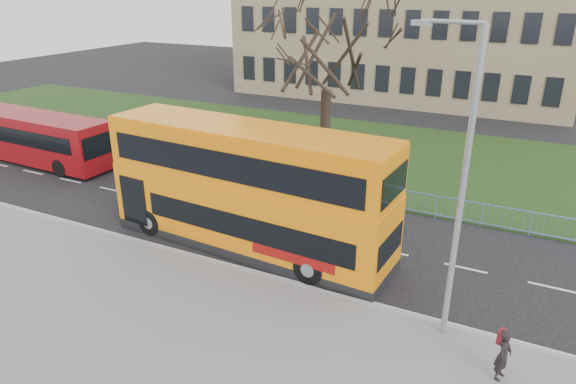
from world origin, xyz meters
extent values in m
plane|color=black|center=(0.00, 0.00, 0.00)|extent=(120.00, 120.00, 0.00)
cube|color=slate|center=(0.00, -6.75, 0.06)|extent=(80.00, 10.50, 0.12)
cube|color=gray|center=(0.00, -1.55, 0.07)|extent=(80.00, 0.20, 0.14)
cube|color=#1D3513|center=(0.00, 14.30, 0.04)|extent=(80.00, 15.40, 0.08)
cube|color=#7D6D4F|center=(-5.00, 35.00, 7.00)|extent=(30.00, 15.00, 14.00)
cube|color=orange|center=(-2.32, 0.40, 1.52)|extent=(12.09, 3.60, 2.22)
cube|color=orange|center=(-2.32, 0.40, 2.82)|extent=(12.09, 3.60, 0.38)
cube|color=orange|center=(-2.32, 0.40, 4.00)|extent=(12.02, 3.53, 1.99)
cube|color=black|center=(-1.73, -1.07, 1.61)|extent=(9.19, 0.63, 0.97)
cube|color=black|center=(-2.41, -1.01, 3.91)|extent=(10.95, 0.74, 1.08)
cylinder|color=black|center=(-6.65, -0.61, 0.59)|extent=(1.20, 0.39, 1.18)
cylinder|color=black|center=(1.06, -1.10, 0.59)|extent=(1.20, 0.39, 1.18)
cube|color=maroon|center=(-19.45, 4.00, 1.56)|extent=(11.17, 2.86, 2.72)
cube|color=black|center=(-19.49, 2.72, 1.92)|extent=(9.58, 0.33, 0.91)
cylinder|color=black|center=(-15.95, 2.73, 0.50)|extent=(1.02, 0.29, 1.01)
imported|color=black|center=(7.76, -3.30, 0.88)|extent=(0.49, 0.62, 1.52)
cylinder|color=gray|center=(6.00, -2.00, 4.67)|extent=(0.18, 0.18, 9.10)
cylinder|color=gray|center=(5.21, -1.91, 9.22)|extent=(1.60, 0.29, 0.11)
cube|color=gray|center=(4.42, -1.82, 9.16)|extent=(0.53, 0.26, 0.14)
camera|label=1|loc=(7.51, -15.77, 10.13)|focal=32.00mm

